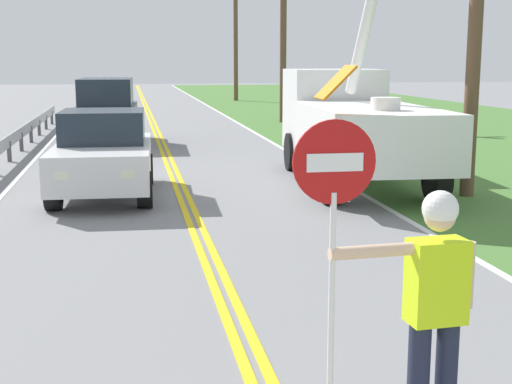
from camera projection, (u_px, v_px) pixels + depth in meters
name	position (u px, v px, depth m)	size (l,w,h in m)	color
centerline_yellow_left	(162.00, 153.00, 20.95)	(0.11, 110.00, 0.01)	yellow
centerline_yellow_right	(169.00, 153.00, 20.98)	(0.11, 110.00, 0.01)	yellow
edge_line_right	(286.00, 151.00, 21.58)	(0.12, 110.00, 0.01)	silver
edge_line_left	(37.00, 156.00, 20.34)	(0.12, 110.00, 0.01)	silver
flagger_worker	(435.00, 300.00, 5.06)	(1.09, 0.27, 1.83)	#1E2338
stop_sign_paddle	(333.00, 213.00, 4.76)	(0.56, 0.04, 2.33)	silver
utility_bucket_truck	(352.00, 118.00, 16.00)	(2.99, 6.92, 5.66)	white
oncoming_sedan_nearest	(103.00, 155.00, 14.37)	(2.05, 4.17, 1.70)	silver
oncoming_suv_second	(107.00, 111.00, 23.13)	(2.05, 4.66, 2.10)	#4C5156
utility_pole_mid	(283.00, 25.00, 30.54)	(1.80, 0.28, 7.88)	brown
utility_pole_far	(236.00, 31.00, 46.70)	(1.80, 0.28, 8.55)	brown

